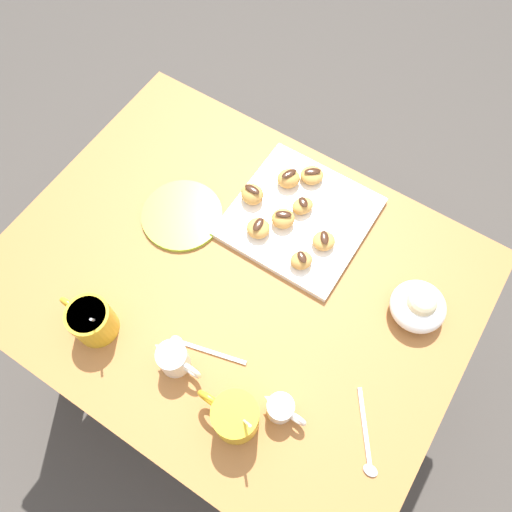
% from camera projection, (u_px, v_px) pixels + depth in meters
% --- Properties ---
extents(ground_plane, '(8.00, 8.00, 0.00)m').
position_uv_depth(ground_plane, '(242.00, 357.00, 1.73)').
color(ground_plane, '#423D38').
extents(dining_table, '(1.01, 0.78, 0.70)m').
position_uv_depth(dining_table, '(236.00, 298.00, 1.21)').
color(dining_table, '#A36633').
rests_on(dining_table, ground_plane).
extents(pastry_plate_square, '(0.30, 0.30, 0.02)m').
position_uv_depth(pastry_plate_square, '(300.00, 217.00, 1.15)').
color(pastry_plate_square, white).
rests_on(pastry_plate_square, dining_table).
extents(coffee_mug_mustard_left, '(0.13, 0.09, 0.15)m').
position_uv_depth(coffee_mug_mustard_left, '(234.00, 416.00, 0.92)').
color(coffee_mug_mustard_left, gold).
rests_on(coffee_mug_mustard_left, dining_table).
extents(coffee_mug_mustard_right, '(0.13, 0.09, 0.13)m').
position_uv_depth(coffee_mug_mustard_right, '(91.00, 320.00, 1.00)').
color(coffee_mug_mustard_right, gold).
rests_on(coffee_mug_mustard_right, dining_table).
extents(cream_pitcher_white, '(0.10, 0.06, 0.07)m').
position_uv_depth(cream_pitcher_white, '(174.00, 359.00, 0.98)').
color(cream_pitcher_white, white).
rests_on(cream_pitcher_white, dining_table).
extents(ice_cream_bowl, '(0.12, 0.12, 0.09)m').
position_uv_depth(ice_cream_bowl, '(419.00, 306.00, 1.03)').
color(ice_cream_bowl, white).
rests_on(ice_cream_bowl, dining_table).
extents(chocolate_sauce_pitcher, '(0.09, 0.05, 0.06)m').
position_uv_depth(chocolate_sauce_pitcher, '(281.00, 408.00, 0.95)').
color(chocolate_sauce_pitcher, white).
rests_on(chocolate_sauce_pitcher, dining_table).
extents(saucer_lime_left, '(0.19, 0.19, 0.01)m').
position_uv_depth(saucer_lime_left, '(182.00, 215.00, 1.16)').
color(saucer_lime_left, '#9EC633').
rests_on(saucer_lime_left, dining_table).
extents(loose_spoon_near_saucer, '(0.10, 0.13, 0.01)m').
position_uv_depth(loose_spoon_near_saucer, '(367.00, 443.00, 0.95)').
color(loose_spoon_near_saucer, silver).
rests_on(loose_spoon_near_saucer, dining_table).
extents(loose_spoon_by_plate, '(0.16, 0.05, 0.01)m').
position_uv_depth(loose_spoon_by_plate, '(199.00, 348.00, 1.02)').
color(loose_spoon_by_plate, silver).
rests_on(loose_spoon_by_plate, dining_table).
extents(beignet_0, '(0.06, 0.06, 0.03)m').
position_uv_depth(beignet_0, '(258.00, 228.00, 1.11)').
color(beignet_0, '#D19347').
rests_on(beignet_0, pastry_plate_square).
extents(chocolate_drizzle_0, '(0.02, 0.04, 0.00)m').
position_uv_depth(chocolate_drizzle_0, '(258.00, 224.00, 1.09)').
color(chocolate_drizzle_0, '#381E11').
rests_on(chocolate_drizzle_0, beignet_0).
extents(beignet_1, '(0.07, 0.06, 0.04)m').
position_uv_depth(beignet_1, '(252.00, 194.00, 1.14)').
color(beignet_1, '#D19347').
rests_on(beignet_1, pastry_plate_square).
extents(chocolate_drizzle_1, '(0.04, 0.02, 0.00)m').
position_uv_depth(chocolate_drizzle_1, '(252.00, 189.00, 1.13)').
color(chocolate_drizzle_1, '#381E11').
rests_on(chocolate_drizzle_1, beignet_1).
extents(beignet_2, '(0.07, 0.07, 0.04)m').
position_uv_depth(beignet_2, '(289.00, 178.00, 1.16)').
color(beignet_2, '#D19347').
rests_on(beignet_2, pastry_plate_square).
extents(chocolate_drizzle_2, '(0.03, 0.04, 0.00)m').
position_uv_depth(chocolate_drizzle_2, '(289.00, 173.00, 1.15)').
color(chocolate_drizzle_2, '#381E11').
rests_on(chocolate_drizzle_2, beignet_2).
extents(beignet_3, '(0.06, 0.06, 0.03)m').
position_uv_depth(beignet_3, '(301.00, 260.00, 1.08)').
color(beignet_3, '#D19347').
rests_on(beignet_3, pastry_plate_square).
extents(chocolate_drizzle_3, '(0.03, 0.03, 0.00)m').
position_uv_depth(chocolate_drizzle_3, '(302.00, 257.00, 1.06)').
color(chocolate_drizzle_3, '#381E11').
rests_on(chocolate_drizzle_3, beignet_3).
extents(beignet_4, '(0.07, 0.07, 0.03)m').
position_uv_depth(beignet_4, '(312.00, 175.00, 1.17)').
color(beignet_4, '#D19347').
rests_on(beignet_4, pastry_plate_square).
extents(chocolate_drizzle_4, '(0.04, 0.04, 0.00)m').
position_uv_depth(chocolate_drizzle_4, '(313.00, 171.00, 1.16)').
color(chocolate_drizzle_4, '#381E11').
rests_on(chocolate_drizzle_4, beignet_4).
extents(beignet_5, '(0.07, 0.07, 0.03)m').
position_uv_depth(beignet_5, '(324.00, 241.00, 1.10)').
color(beignet_5, '#D19347').
rests_on(beignet_5, pastry_plate_square).
extents(chocolate_drizzle_5, '(0.03, 0.04, 0.00)m').
position_uv_depth(chocolate_drizzle_5, '(325.00, 237.00, 1.08)').
color(chocolate_drizzle_5, '#381E11').
rests_on(chocolate_drizzle_5, beignet_5).
extents(beignet_6, '(0.06, 0.06, 0.03)m').
position_uv_depth(beignet_6, '(303.00, 206.00, 1.14)').
color(beignet_6, '#D19347').
rests_on(beignet_6, pastry_plate_square).
extents(chocolate_drizzle_6, '(0.03, 0.03, 0.00)m').
position_uv_depth(chocolate_drizzle_6, '(303.00, 202.00, 1.12)').
color(chocolate_drizzle_6, '#381E11').
rests_on(chocolate_drizzle_6, beignet_6).
extents(beignet_7, '(0.07, 0.07, 0.03)m').
position_uv_depth(beignet_7, '(283.00, 218.00, 1.12)').
color(beignet_7, '#D19347').
rests_on(beignet_7, pastry_plate_square).
extents(chocolate_drizzle_7, '(0.04, 0.03, 0.00)m').
position_uv_depth(chocolate_drizzle_7, '(284.00, 214.00, 1.10)').
color(chocolate_drizzle_7, '#381E11').
rests_on(chocolate_drizzle_7, beignet_7).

